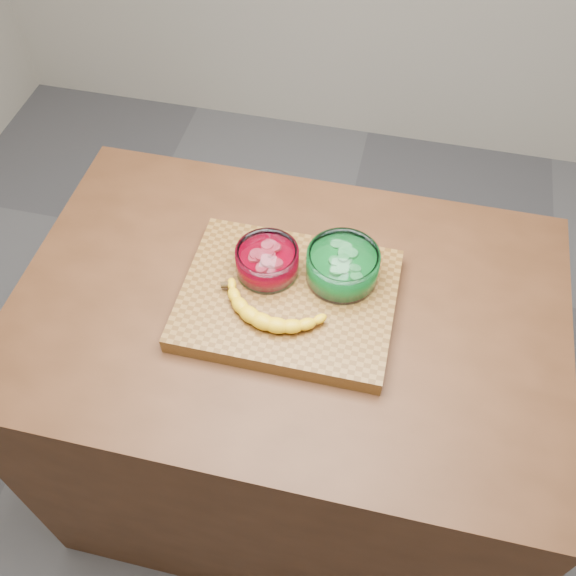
# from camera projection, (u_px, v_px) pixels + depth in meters

# --- Properties ---
(ground) EXTENTS (3.50, 3.50, 0.00)m
(ground) POSITION_uv_depth(u_px,v_px,m) (288.00, 467.00, 2.10)
(ground) COLOR #5B5B60
(ground) RESTS_ON ground
(counter) EXTENTS (1.20, 0.80, 0.90)m
(counter) POSITION_uv_depth(u_px,v_px,m) (288.00, 402.00, 1.74)
(counter) COLOR #4C2B16
(counter) RESTS_ON ground
(cutting_board) EXTENTS (0.45, 0.35, 0.04)m
(cutting_board) POSITION_uv_depth(u_px,v_px,m) (288.00, 299.00, 1.37)
(cutting_board) COLOR brown
(cutting_board) RESTS_ON counter
(bowl_red) EXTENTS (0.14, 0.14, 0.06)m
(bowl_red) POSITION_uv_depth(u_px,v_px,m) (267.00, 261.00, 1.37)
(bowl_red) COLOR white
(bowl_red) RESTS_ON cutting_board
(bowl_green) EXTENTS (0.15, 0.15, 0.07)m
(bowl_green) POSITION_uv_depth(u_px,v_px,m) (342.00, 266.00, 1.36)
(bowl_green) COLOR white
(bowl_green) RESTS_ON cutting_board
(banana) EXTENTS (0.26, 0.14, 0.04)m
(banana) POSITION_uv_depth(u_px,v_px,m) (273.00, 308.00, 1.31)
(banana) COLOR yellow
(banana) RESTS_ON cutting_board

